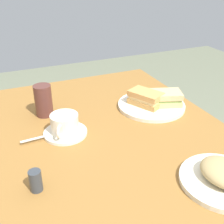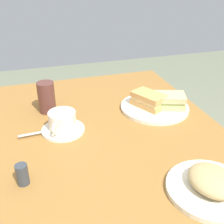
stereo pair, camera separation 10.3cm
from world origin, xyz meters
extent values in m
cube|color=brown|center=(0.00, 0.00, 0.71)|extent=(1.26, 0.91, 0.04)
cylinder|color=brown|center=(-0.56, 0.38, 0.34)|extent=(0.06, 0.06, 0.69)
cylinder|color=beige|center=(-0.22, 0.28, 0.74)|extent=(0.26, 0.26, 0.01)
cube|color=#BD8A47|center=(-0.23, 0.26, 0.75)|extent=(0.15, 0.12, 0.02)
cube|color=#E6C37B|center=(-0.23, 0.26, 0.77)|extent=(0.13, 0.11, 0.01)
cube|color=#C58A4A|center=(-0.23, 0.26, 0.79)|extent=(0.15, 0.12, 0.02)
cube|color=tan|center=(-0.20, 0.33, 0.75)|extent=(0.12, 0.14, 0.02)
cube|color=#76974B|center=(-0.20, 0.33, 0.77)|extent=(0.11, 0.13, 0.01)
cube|color=tan|center=(-0.20, 0.33, 0.78)|extent=(0.12, 0.14, 0.02)
cylinder|color=silver|center=(-0.16, -0.08, 0.73)|extent=(0.14, 0.14, 0.01)
cylinder|color=beige|center=(-0.16, -0.08, 0.77)|extent=(0.09, 0.09, 0.06)
cylinder|color=#A37B45|center=(-0.16, -0.08, 0.80)|extent=(0.08, 0.08, 0.01)
torus|color=beige|center=(-0.12, -0.11, 0.77)|extent=(0.04, 0.03, 0.04)
cube|color=silver|center=(-0.15, -0.19, 0.74)|extent=(0.01, 0.08, 0.00)
ellipsoid|color=silver|center=(-0.16, -0.14, 0.74)|extent=(0.02, 0.03, 0.01)
cylinder|color=beige|center=(0.23, 0.23, 0.74)|extent=(0.22, 0.22, 0.01)
ellipsoid|color=tan|center=(0.23, 0.23, 0.76)|extent=(0.13, 0.11, 0.04)
cylinder|color=#33383D|center=(0.07, -0.22, 0.76)|extent=(0.03, 0.03, 0.06)
cylinder|color=#522C26|center=(-0.32, -0.12, 0.79)|extent=(0.06, 0.06, 0.12)
camera|label=1|loc=(0.65, -0.26, 1.24)|focal=46.20mm
camera|label=2|loc=(0.68, -0.16, 1.24)|focal=46.20mm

